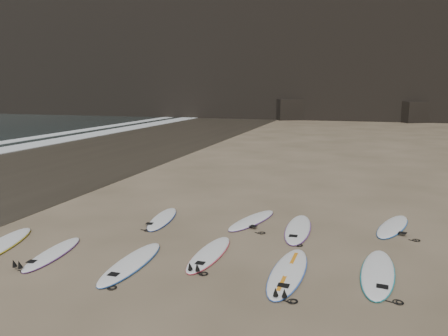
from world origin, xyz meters
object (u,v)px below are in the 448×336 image
object	(u,v)px
surfboard_6	(252,220)
surfboard_7	(298,229)
surfboard_3	(288,271)
surfboard_5	(162,218)
surfboard_8	(393,226)
surfboard_1	(131,263)
surfboard_0	(53,253)
surfboard_11	(0,245)
surfboard_4	(378,272)
surfboard_2	(209,253)

from	to	relation	value
surfboard_6	surfboard_7	world-z (taller)	surfboard_7
surfboard_3	surfboard_7	xyz separation A→B (m)	(-0.18, 2.89, -0.00)
surfboard_5	surfboard_8	distance (m)	6.51
surfboard_1	surfboard_0	bearing A→B (deg)	-179.76
surfboard_7	surfboard_11	distance (m)	7.56
surfboard_8	surfboard_7	bearing A→B (deg)	-141.14
surfboard_0	surfboard_1	size ratio (longest dim) A/B	0.86
surfboard_1	surfboard_11	bearing A→B (deg)	179.53
surfboard_4	surfboard_7	size ratio (longest dim) A/B	1.02
surfboard_1	surfboard_2	size ratio (longest dim) A/B	1.07
surfboard_3	surfboard_11	bearing A→B (deg)	-173.65
surfboard_3	surfboard_11	size ratio (longest dim) A/B	0.99
surfboard_7	surfboard_2	bearing A→B (deg)	-127.63
surfboard_2	surfboard_5	xyz separation A→B (m)	(-2.20, 2.18, -0.00)
surfboard_11	surfboard_3	bearing A→B (deg)	-8.97
surfboard_2	surfboard_5	world-z (taller)	surfboard_2
surfboard_0	surfboard_5	distance (m)	3.47
surfboard_4	surfboard_7	bearing A→B (deg)	133.36
surfboard_1	surfboard_6	world-z (taller)	surfboard_1
surfboard_1	surfboard_4	bearing A→B (deg)	11.08
surfboard_5	surfboard_11	distance (m)	4.27
surfboard_6	surfboard_7	distance (m)	1.44
surfboard_2	surfboard_6	world-z (taller)	same
surfboard_7	surfboard_5	bearing A→B (deg)	-178.89
surfboard_3	surfboard_7	distance (m)	2.89
surfboard_4	surfboard_5	size ratio (longest dim) A/B	1.16
surfboard_1	surfboard_3	size ratio (longest dim) A/B	0.95
surfboard_7	surfboard_8	size ratio (longest dim) A/B	1.09
surfboard_6	surfboard_7	xyz separation A→B (m)	(1.38, -0.41, 0.00)
surfboard_2	surfboard_7	size ratio (longest dim) A/B	0.91
surfboard_11	surfboard_8	bearing A→B (deg)	12.31
surfboard_3	surfboard_6	bearing A→B (deg)	117.28
surfboard_0	surfboard_4	distance (m)	7.22
surfboard_0	surfboard_6	xyz separation A→B (m)	(3.80, 3.85, 0.00)
surfboard_2	surfboard_8	world-z (taller)	surfboard_8
surfboard_2	surfboard_7	xyz separation A→B (m)	(1.72, 2.40, 0.00)
surfboard_2	surfboard_4	xyz separation A→B (m)	(3.68, 0.01, 0.01)
surfboard_1	surfboard_5	distance (m)	3.29
surfboard_7	surfboard_11	world-z (taller)	surfboard_11
surfboard_1	surfboard_7	bearing A→B (deg)	46.85
surfboard_5	surfboard_7	world-z (taller)	surfboard_7
surfboard_1	surfboard_3	xyz separation A→B (m)	(3.35, 0.53, 0.00)
surfboard_1	surfboard_7	xyz separation A→B (m)	(3.17, 3.42, 0.00)
surfboard_5	surfboard_11	xyz separation A→B (m)	(-2.82, -3.20, 0.01)
surfboard_2	surfboard_11	xyz separation A→B (m)	(-5.02, -1.02, 0.01)
surfboard_4	surfboard_8	size ratio (longest dim) A/B	1.10
surfboard_8	surfboard_2	bearing A→B (deg)	-124.16
surfboard_2	surfboard_8	size ratio (longest dim) A/B	0.99
surfboard_6	surfboard_8	bearing A→B (deg)	25.12
surfboard_6	surfboard_4	bearing A→B (deg)	-23.59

